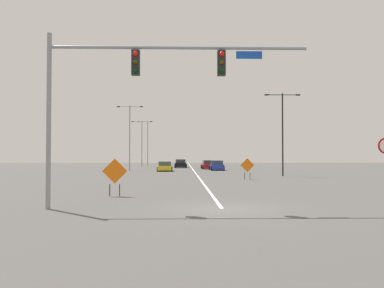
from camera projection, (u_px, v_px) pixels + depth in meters
ground at (222, 209)px, 17.28m from camera, size 205.54×205.54×0.00m
road_centre_stripe at (191, 167)px, 74.34m from camera, size 0.16×114.19×0.01m
traffic_signal_assembly at (133, 80)px, 17.32m from camera, size 10.90×0.44×7.33m
street_lamp_far_right at (283, 127)px, 44.02m from camera, size 3.80×0.24×8.79m
street_lamp_near_left at (130, 133)px, 58.78m from camera, size 3.70×0.24×9.26m
street_lamp_mid_left at (142, 140)px, 78.42m from camera, size 3.96×0.24×8.72m
street_lamp_mid_right at (147, 141)px, 86.18m from camera, size 2.26×0.24×9.32m
construction_sign_median_far at (115, 173)px, 22.51m from camera, size 1.37×0.10×2.04m
construction_sign_right_shoulder at (247, 166)px, 37.82m from camera, size 1.27×0.09×1.95m
car_red_near at (208, 165)px, 66.77m from camera, size 2.31×4.00×1.40m
car_yellow_far at (165, 167)px, 57.70m from camera, size 2.18×4.37×1.33m
car_black_approaching at (181, 164)px, 73.44m from camera, size 2.23×4.15×1.47m
car_blue_passing at (217, 166)px, 60.94m from camera, size 2.07×4.40×1.44m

